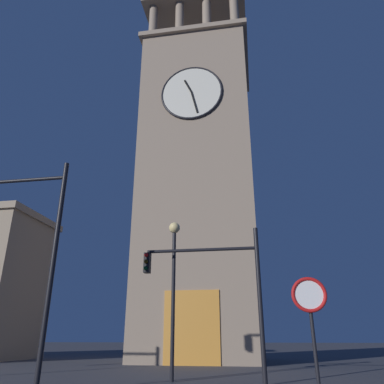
{
  "coord_description": "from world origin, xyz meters",
  "views": [
    {
      "loc": [
        -3.99,
        22.98,
        1.43
      ],
      "look_at": [
        0.34,
        -2.81,
        11.75
      ],
      "focal_mm": 34.58,
      "sensor_mm": 36.0,
      "label": 1
    }
  ],
  "objects": [
    {
      "name": "traffic_signal_mid",
      "position": [
        -2.64,
        9.46,
        3.4
      ],
      "size": [
        4.31,
        0.41,
        5.23
      ],
      "color": "black",
      "rests_on": "ground_plane"
    },
    {
      "name": "street_lamp",
      "position": [
        -0.94,
        9.04,
        3.94
      ],
      "size": [
        0.44,
        0.44,
        5.74
      ],
      "color": "black",
      "rests_on": "ground_plane"
    },
    {
      "name": "clocktower",
      "position": [
        -0.32,
        -2.79,
        12.4
      ],
      "size": [
        8.47,
        8.63,
        30.68
      ],
      "color": "gray",
      "rests_on": "ground_plane"
    },
    {
      "name": "ground_plane",
      "position": [
        0.0,
        0.0,
        0.0
      ],
      "size": [
        200.0,
        200.0,
        0.0
      ],
      "primitive_type": "plane",
      "color": "#424247"
    },
    {
      "name": "no_horn_sign",
      "position": [
        -5.17,
        14.1,
        2.12
      ],
      "size": [
        0.78,
        0.14,
        2.72
      ],
      "color": "black",
      "rests_on": "ground_plane"
    },
    {
      "name": "traffic_signal_near",
      "position": [
        2.94,
        12.54,
        4.47
      ],
      "size": [
        3.12,
        0.41,
        6.93
      ],
      "color": "black",
      "rests_on": "ground_plane"
    }
  ]
}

